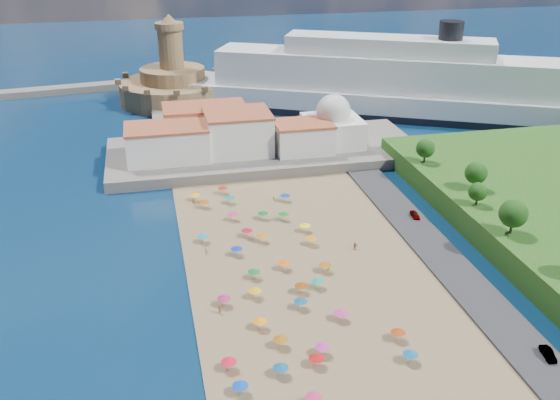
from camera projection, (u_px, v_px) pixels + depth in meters
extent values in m
plane|color=#071938|center=(288.00, 295.00, 116.34)|extent=(700.00, 700.00, 0.00)
cube|color=#59544C|center=(265.00, 152.00, 182.47)|extent=(90.00, 36.00, 3.00)
cube|color=#59544C|center=(180.00, 122.00, 209.33)|extent=(18.00, 70.00, 2.40)
cube|color=silver|center=(167.00, 144.00, 170.91)|extent=(22.00, 14.00, 9.00)
cube|color=silver|center=(238.00, 133.00, 176.21)|extent=(18.00, 16.00, 11.00)
cube|color=silver|center=(303.00, 138.00, 176.82)|extent=(16.00, 12.00, 8.00)
cube|color=silver|center=(205.00, 124.00, 185.49)|extent=(24.00, 14.00, 10.00)
cube|color=silver|center=(333.00, 131.00, 182.34)|extent=(16.00, 16.00, 8.00)
sphere|color=silver|center=(333.00, 111.00, 179.84)|extent=(10.00, 10.00, 10.00)
cylinder|color=silver|center=(334.00, 99.00, 178.26)|extent=(1.20, 1.20, 1.60)
cylinder|color=#98774C|center=(174.00, 92.00, 234.79)|extent=(40.00, 40.00, 8.00)
cylinder|color=#98774C|center=(173.00, 75.00, 232.08)|extent=(24.00, 24.00, 5.00)
cylinder|color=#98774C|center=(171.00, 49.00, 228.12)|extent=(9.00, 9.00, 14.00)
cylinder|color=#98774C|center=(169.00, 26.00, 224.71)|extent=(10.40, 10.40, 2.40)
cone|color=#98774C|center=(168.00, 18.00, 223.58)|extent=(6.00, 6.00, 3.00)
cube|color=black|center=(384.00, 111.00, 221.86)|extent=(145.34, 86.98, 2.43)
cube|color=silver|center=(385.00, 102.00, 220.49)|extent=(144.27, 86.18, 9.00)
cube|color=silver|center=(387.00, 72.00, 216.12)|extent=(115.59, 69.30, 12.00)
cube|color=silver|center=(389.00, 46.00, 212.36)|extent=(68.98, 43.57, 6.00)
cylinder|color=black|center=(451.00, 30.00, 205.53)|extent=(8.00, 8.00, 6.00)
cylinder|color=gray|center=(410.00, 357.00, 98.08)|extent=(0.07, 0.07, 2.00)
cone|color=#0F588E|center=(411.00, 353.00, 97.71)|extent=(2.50, 2.50, 0.60)
cylinder|color=gray|center=(229.00, 365.00, 96.43)|extent=(0.07, 0.07, 2.00)
cone|color=red|center=(229.00, 360.00, 96.06)|extent=(2.50, 2.50, 0.60)
cylinder|color=gray|center=(260.00, 324.00, 106.03)|extent=(0.07, 0.07, 2.00)
cone|color=orange|center=(260.00, 320.00, 105.66)|extent=(2.50, 2.50, 0.60)
cylinder|color=gray|center=(316.00, 361.00, 97.24)|extent=(0.07, 0.07, 2.00)
cone|color=#B40E11|center=(317.00, 357.00, 96.87)|extent=(2.50, 2.50, 0.60)
cylinder|color=gray|center=(262.00, 238.00, 134.18)|extent=(0.07, 0.07, 2.00)
cone|color=#CD710B|center=(262.00, 235.00, 133.80)|extent=(2.50, 2.50, 0.60)
cylinder|color=gray|center=(341.00, 316.00, 108.24)|extent=(0.07, 0.07, 2.00)
cone|color=#C92B84|center=(341.00, 311.00, 107.86)|extent=(2.50, 2.50, 0.60)
cylinder|color=gray|center=(233.00, 217.00, 143.71)|extent=(0.07, 0.07, 2.00)
cone|color=#C1296D|center=(233.00, 213.00, 143.33)|extent=(2.50, 2.50, 0.60)
cylinder|color=gray|center=(204.00, 204.00, 149.89)|extent=(0.07, 0.07, 2.00)
cone|color=#9F4C0E|center=(204.00, 201.00, 149.52)|extent=(2.50, 2.50, 0.60)
cylinder|color=gray|center=(398.00, 335.00, 103.23)|extent=(0.07, 0.07, 2.00)
cone|color=#9D370E|center=(398.00, 331.00, 102.85)|extent=(2.50, 2.50, 0.60)
cylinder|color=gray|center=(281.00, 371.00, 95.18)|extent=(0.07, 0.07, 2.00)
cone|color=#0D507D|center=(281.00, 366.00, 94.80)|extent=(2.50, 2.50, 0.60)
cylinder|color=gray|center=(280.00, 342.00, 101.51)|extent=(0.07, 0.07, 2.00)
cone|color=#995A0D|center=(280.00, 338.00, 101.13)|extent=(2.50, 2.50, 0.60)
cylinder|color=gray|center=(223.00, 190.00, 157.58)|extent=(0.07, 0.07, 2.00)
cone|color=#9E220E|center=(223.00, 187.00, 157.20)|extent=(2.50, 2.50, 0.60)
cylinder|color=gray|center=(254.00, 274.00, 120.69)|extent=(0.07, 0.07, 2.00)
cone|color=#136C26|center=(254.00, 270.00, 120.32)|extent=(2.50, 2.50, 0.60)
cylinder|color=gray|center=(255.00, 294.00, 114.58)|extent=(0.07, 0.07, 2.00)
cone|color=#E8AD0C|center=(255.00, 289.00, 114.20)|extent=(2.50, 2.50, 0.60)
cylinder|color=gray|center=(285.00, 198.00, 153.32)|extent=(0.07, 0.07, 2.00)
cone|color=navy|center=(285.00, 195.00, 152.94)|extent=(2.50, 2.50, 0.60)
cylinder|color=gray|center=(283.00, 216.00, 143.86)|extent=(0.07, 0.07, 2.00)
cone|color=#14741F|center=(283.00, 213.00, 143.49)|extent=(2.50, 2.50, 0.60)
cylinder|color=gray|center=(195.00, 197.00, 153.63)|extent=(0.07, 0.07, 2.00)
cone|color=#FFA50B|center=(195.00, 194.00, 153.26)|extent=(2.50, 2.50, 0.60)
cylinder|color=gray|center=(311.00, 241.00, 132.97)|extent=(0.07, 0.07, 2.00)
cone|color=orange|center=(311.00, 237.00, 132.59)|extent=(2.50, 2.50, 0.60)
cylinder|color=gray|center=(203.00, 239.00, 134.02)|extent=(0.07, 0.07, 2.00)
cone|color=teal|center=(203.00, 235.00, 133.65)|extent=(2.50, 2.50, 0.60)
cylinder|color=gray|center=(305.00, 228.00, 138.59)|extent=(0.07, 0.07, 2.00)
cone|color=yellow|center=(305.00, 224.00, 138.22)|extent=(2.50, 2.50, 0.60)
cylinder|color=gray|center=(240.00, 389.00, 91.51)|extent=(0.07, 0.07, 2.00)
cone|color=#0D3DB1|center=(240.00, 384.00, 91.14)|extent=(2.50, 2.50, 0.60)
cylinder|color=gray|center=(317.00, 284.00, 117.60)|extent=(0.07, 0.07, 2.00)
cone|color=#0F8F78|center=(318.00, 280.00, 117.22)|extent=(2.50, 2.50, 0.60)
cylinder|color=gray|center=(284.00, 266.00, 123.72)|extent=(0.07, 0.07, 2.00)
cone|color=#F2600A|center=(284.00, 262.00, 123.34)|extent=(2.50, 2.50, 0.60)
cylinder|color=gray|center=(230.00, 200.00, 152.22)|extent=(0.07, 0.07, 2.00)
cone|color=#0D7A70|center=(230.00, 197.00, 151.85)|extent=(2.50, 2.50, 0.60)
cylinder|color=gray|center=(301.00, 304.00, 111.48)|extent=(0.07, 0.07, 2.00)
cone|color=#0D5177|center=(301.00, 300.00, 111.11)|extent=(2.50, 2.50, 0.60)
cylinder|color=gray|center=(236.00, 251.00, 129.00)|extent=(0.07, 0.07, 2.00)
cone|color=#0D28B1|center=(236.00, 247.00, 128.62)|extent=(2.50, 2.50, 0.60)
cylinder|color=gray|center=(301.00, 289.00, 116.14)|extent=(0.07, 0.07, 2.00)
cone|color=#7D390B|center=(301.00, 284.00, 115.76)|extent=(2.50, 2.50, 0.60)
cylinder|color=gray|center=(247.00, 233.00, 136.40)|extent=(0.07, 0.07, 2.00)
cone|color=#AE0D27|center=(247.00, 229.00, 136.03)|extent=(2.50, 2.50, 0.60)
cylinder|color=gray|center=(325.00, 268.00, 123.01)|extent=(0.07, 0.07, 2.00)
cone|color=#9E5B0E|center=(325.00, 264.00, 122.64)|extent=(2.50, 2.50, 0.60)
cylinder|color=gray|center=(314.00, 400.00, 89.42)|extent=(0.07, 0.07, 2.00)
cone|color=#CB2B5F|center=(314.00, 395.00, 89.04)|extent=(2.50, 2.50, 0.60)
cylinder|color=gray|center=(224.00, 301.00, 112.28)|extent=(0.07, 0.07, 2.00)
cone|color=#9E2256|center=(224.00, 297.00, 111.90)|extent=(2.50, 2.50, 0.60)
cylinder|color=gray|center=(263.00, 216.00, 144.24)|extent=(0.07, 0.07, 2.00)
cone|color=#116325|center=(263.00, 212.00, 143.87)|extent=(2.50, 2.50, 0.60)
cylinder|color=gray|center=(322.00, 350.00, 99.72)|extent=(0.07, 0.07, 2.00)
cone|color=#C52A94|center=(322.00, 345.00, 99.35)|extent=(2.50, 2.50, 0.60)
imported|color=tan|center=(355.00, 246.00, 131.34)|extent=(1.69, 1.25, 1.77)
imported|color=tan|center=(206.00, 251.00, 129.34)|extent=(1.24, 1.01, 1.67)
imported|color=tan|center=(193.00, 201.00, 152.05)|extent=(1.09, 0.61, 1.75)
imported|color=tan|center=(329.00, 267.00, 123.57)|extent=(0.49, 0.67, 1.69)
imported|color=tan|center=(274.00, 199.00, 153.45)|extent=(1.10, 1.20, 1.62)
imported|color=tan|center=(219.00, 309.00, 110.16)|extent=(1.04, 1.12, 1.84)
imported|color=gray|center=(415.00, 215.00, 144.59)|extent=(1.86, 3.93, 1.30)
imported|color=gray|center=(548.00, 354.00, 98.75)|extent=(2.02, 4.15, 1.31)
cylinder|color=#382314|center=(511.00, 226.00, 125.38)|extent=(0.50, 0.50, 3.20)
sphere|color=#14380F|center=(513.00, 213.00, 124.18)|extent=(5.76, 5.76, 5.76)
cylinder|color=#382314|center=(477.00, 200.00, 137.90)|extent=(0.50, 0.50, 2.31)
sphere|color=#14380F|center=(478.00, 192.00, 137.03)|extent=(4.16, 4.16, 4.16)
cylinder|color=#382314|center=(475.00, 183.00, 145.87)|extent=(0.50, 0.50, 2.91)
sphere|color=#14380F|center=(476.00, 173.00, 144.78)|extent=(5.23, 5.23, 5.23)
cylinder|color=#382314|center=(425.00, 157.00, 161.78)|extent=(0.50, 0.50, 2.73)
sphere|color=#14380F|center=(425.00, 148.00, 160.76)|extent=(4.91, 4.91, 4.91)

